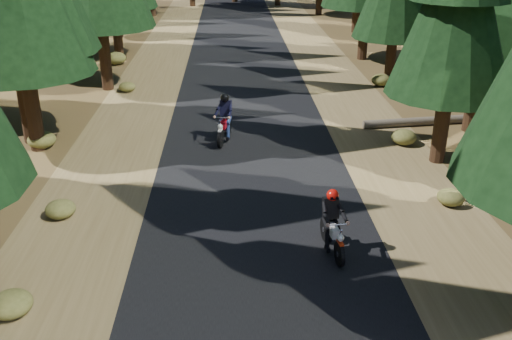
% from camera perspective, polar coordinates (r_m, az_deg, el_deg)
% --- Properties ---
extents(ground, '(120.00, 120.00, 0.00)m').
position_cam_1_polar(ground, '(14.35, 0.28, -6.42)').
color(ground, '#443218').
rests_on(ground, ground).
extents(road, '(6.00, 100.00, 0.01)m').
position_cam_1_polar(road, '(18.84, -0.50, 1.18)').
color(road, black).
rests_on(road, ground).
extents(shoulder_l, '(3.20, 100.00, 0.01)m').
position_cam_1_polar(shoulder_l, '(19.24, -14.33, 0.89)').
color(shoulder_l, brown).
rests_on(shoulder_l, ground).
extents(shoulder_r, '(3.20, 100.00, 0.01)m').
position_cam_1_polar(shoulder_r, '(19.55, 13.10, 1.38)').
color(shoulder_r, brown).
rests_on(shoulder_r, ground).
extents(log_near, '(4.68, 0.93, 0.32)m').
position_cam_1_polar(log_near, '(22.87, 16.24, 4.70)').
color(log_near, '#4C4233').
rests_on(log_near, ground).
extents(understory_shrubs, '(14.72, 28.45, 0.67)m').
position_cam_1_polar(understory_shrubs, '(21.18, -4.17, 4.45)').
color(understory_shrubs, '#474C1E').
rests_on(understory_shrubs, ground).
extents(rider_lead, '(0.75, 1.80, 1.56)m').
position_cam_1_polar(rider_lead, '(13.46, 7.66, -6.24)').
color(rider_lead, silver).
rests_on(rider_lead, road).
extents(rider_follow, '(0.98, 1.99, 1.71)m').
position_cam_1_polar(rider_follow, '(20.15, -3.19, 4.38)').
color(rider_follow, maroon).
rests_on(rider_follow, road).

